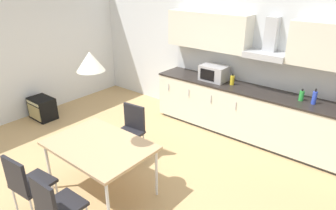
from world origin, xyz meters
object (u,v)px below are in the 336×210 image
at_px(chair_far_left, 131,127).
at_px(chair_near_left, 26,181).
at_px(bottle_blue, 314,98).
at_px(chair_near_right, 55,204).
at_px(dining_table, 99,147).
at_px(bottle_yellow, 232,80).
at_px(bottle_green, 302,96).
at_px(guitar_amp, 42,108).
at_px(microwave, 214,73).
at_px(pendant_lamp, 90,61).

bearing_deg(chair_far_left, chair_near_left, -89.40).
bearing_deg(bottle_blue, chair_near_right, -113.57).
bearing_deg(chair_near_left, bottle_blue, 58.79).
relative_size(dining_table, chair_near_left, 1.52).
bearing_deg(bottle_yellow, bottle_blue, -0.17).
bearing_deg(chair_near_left, dining_table, 71.10).
bearing_deg(dining_table, chair_near_right, -70.44).
bearing_deg(chair_near_left, bottle_yellow, 78.06).
relative_size(bottle_blue, chair_near_right, 0.28).
relative_size(bottle_green, bottle_yellow, 0.94).
xyz_separation_m(dining_table, guitar_amp, (-2.72, 0.70, -0.47)).
relative_size(microwave, bottle_blue, 1.98).
bearing_deg(chair_far_left, microwave, 78.22).
bearing_deg(pendant_lamp, dining_table, 180.00).
bearing_deg(pendant_lamp, microwave, 88.53).
bearing_deg(guitar_amp, bottle_blue, 23.08).
relative_size(guitar_amp, pendant_lamp, 1.63).
xyz_separation_m(bottle_blue, guitar_amp, (-4.54, -1.93, -0.79)).
bearing_deg(guitar_amp, dining_table, -14.44).
bearing_deg(chair_near_right, bottle_yellow, 87.58).
bearing_deg(bottle_yellow, chair_near_left, -101.94).
distance_m(bottle_blue, bottle_green, 0.19).
height_order(bottle_green, dining_table, bottle_green).
bearing_deg(dining_table, bottle_blue, 55.39).
relative_size(dining_table, chair_far_left, 1.52).
height_order(microwave, chair_near_left, microwave).
xyz_separation_m(microwave, chair_near_left, (-0.36, -3.48, -0.51)).
relative_size(microwave, chair_far_left, 0.55).
distance_m(dining_table, guitar_amp, 2.85).
bearing_deg(chair_near_right, chair_far_left, 109.77).
distance_m(chair_near_left, guitar_amp, 2.89).
xyz_separation_m(bottle_green, chair_near_left, (-1.92, -3.50, -0.45)).
height_order(dining_table, chair_far_left, chair_far_left).
relative_size(bottle_blue, bottle_green, 1.29).
bearing_deg(bottle_blue, chair_near_left, -121.21).
height_order(bottle_blue, dining_table, bottle_blue).
bearing_deg(microwave, chair_near_left, -95.85).
height_order(chair_near_left, pendant_lamp, pendant_lamp).
height_order(chair_near_right, guitar_amp, chair_near_right).
bearing_deg(pendant_lamp, chair_far_left, 109.98).
distance_m(microwave, bottle_blue, 1.75).
xyz_separation_m(chair_near_right, guitar_amp, (-3.02, 1.54, -0.31)).
bearing_deg(bottle_blue, microwave, 179.79).
bearing_deg(bottle_green, microwave, -179.48).
relative_size(chair_near_left, guitar_amp, 1.67).
distance_m(bottle_green, guitar_amp, 4.83).
bearing_deg(dining_table, pendant_lamp, 0.00).
height_order(bottle_yellow, guitar_amp, bottle_yellow).
bearing_deg(bottle_yellow, dining_table, -99.62).
distance_m(chair_near_right, chair_far_left, 1.79).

